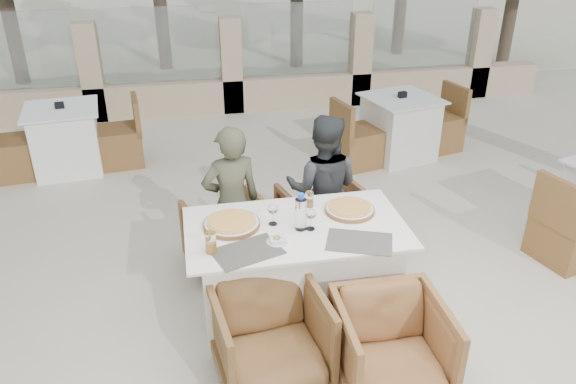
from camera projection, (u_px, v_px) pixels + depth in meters
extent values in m
plane|color=beige|center=(298.00, 305.00, 4.48)|extent=(80.00, 80.00, 0.00)
cube|color=beige|center=(200.00, 10.00, 16.68)|extent=(30.00, 16.00, 0.01)
cube|color=#524D46|center=(247.00, 252.00, 3.77)|extent=(0.52, 0.43, 0.00)
cube|color=#5B554E|center=(359.00, 242.00, 3.88)|extent=(0.53, 0.44, 0.00)
cylinder|color=orange|center=(232.00, 223.00, 4.06)|extent=(0.47, 0.47, 0.05)
cylinder|color=orange|center=(350.00, 209.00, 4.25)|extent=(0.39, 0.39, 0.05)
cylinder|color=#C2DCFF|center=(301.00, 212.00, 3.97)|extent=(0.08, 0.08, 0.28)
cylinder|color=gold|center=(211.00, 242.00, 3.73)|extent=(0.10, 0.10, 0.15)
cylinder|color=#C5761B|center=(309.00, 199.00, 4.31)|extent=(0.08, 0.08, 0.12)
imported|color=brown|center=(230.00, 237.00, 4.80)|extent=(0.84, 0.86, 0.63)
imported|color=brown|center=(324.00, 221.00, 5.01)|extent=(0.84, 0.86, 0.65)
imported|color=brown|center=(270.00, 336.00, 3.67)|extent=(0.80, 0.81, 0.66)
imported|color=#936035|center=(391.00, 347.00, 3.60)|extent=(0.69, 0.71, 0.64)
imported|color=#4B4C37|center=(232.00, 203.00, 4.60)|extent=(0.54, 0.40, 1.33)
imported|color=#333638|center=(323.00, 190.00, 4.80)|extent=(0.79, 0.70, 1.34)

